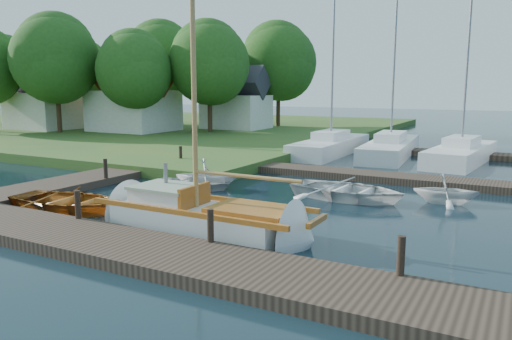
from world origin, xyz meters
The scene contains 29 objects.
ground centered at (0.00, 0.00, 0.00)m, with size 160.00×160.00×0.00m, color black.
near_dock centered at (0.00, -6.00, 0.15)m, with size 18.00×2.20×0.30m, color #2F231B.
left_dock centered at (-8.00, 2.00, 0.15)m, with size 2.20×18.00×0.30m, color #2F231B.
far_dock centered at (2.00, 6.50, 0.15)m, with size 14.00×1.60×0.30m, color #2F231B.
shore centered at (-28.00, 22.00, 0.25)m, with size 50.00×40.00×0.50m, color #315724.
mooring_post_1 centered at (-3.00, -5.00, 0.70)m, with size 0.16×0.16×0.80m, color black.
mooring_post_2 centered at (1.50, -5.00, 0.70)m, with size 0.16×0.16×0.80m, color black.
mooring_post_3 centered at (6.00, -5.00, 0.70)m, with size 0.16×0.16×0.80m, color black.
mooring_post_4 centered at (-7.00, 0.00, 0.70)m, with size 0.16×0.16×0.80m, color black.
mooring_post_5 centered at (-7.00, 5.00, 0.70)m, with size 0.16×0.16×0.80m, color black.
sailboat centered at (0.41, -3.53, 0.34)m, with size 7.15×2.01×9.83m.
dinghy centered at (-4.93, -3.69, 0.43)m, with size 2.94×4.11×0.85m, color brown.
tender_a centered at (-3.47, 1.14, 0.32)m, with size 2.22×3.10×0.64m, color silver.
tender_b centered at (-3.00, 1.44, 0.65)m, with size 2.13×2.47×1.30m, color silver.
tender_c centered at (2.46, 2.31, 0.43)m, with size 2.95×4.13×0.86m, color silver.
tender_d centered at (5.66, 3.29, 0.56)m, with size 1.84×2.13×1.12m, color silver.
marina_boat_0 centered at (-2.37, 13.66, 0.56)m, with size 2.28×8.75×10.62m.
marina_boat_1 centered at (1.02, 14.37, 0.57)m, with size 2.99×9.39×11.54m.
marina_boat_2 centered at (4.95, 13.58, 0.56)m, with size 3.00×8.09×10.15m.
house_a centered at (-20.00, 16.00, 2.96)m, with size 6.30×5.00×6.29m.
house_b centered at (-28.00, 14.00, 2.77)m, with size 5.77×4.50×5.79m.
house_c centered at (-14.00, 22.00, 2.58)m, with size 5.25×4.00×5.28m.
tree_1 centered at (-24.00, 12.05, 6.09)m, with size 6.70×6.70×9.20m.
tree_2 centered at (-18.00, 14.05, 5.25)m, with size 5.83×5.75×7.82m.
tree_3 centered at (-14.00, 18.05, 5.81)m, with size 6.41×6.38×8.74m.
tree_4 centered at (-22.00, 22.05, 6.37)m, with size 7.01×7.01×9.66m.
tree_5 centered at (-30.00, 20.05, 5.42)m, with size 6.00×5.94×8.10m.
tree_6 centered at (-36.00, 16.05, 5.64)m, with size 6.24×6.20×8.46m.
tree_7 centered at (-12.00, 26.05, 6.20)m, with size 6.83×6.83×9.38m.
Camera 1 is at (8.02, -14.60, 3.97)m, focal length 35.00 mm.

